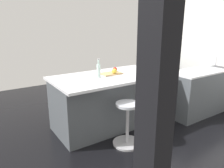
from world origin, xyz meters
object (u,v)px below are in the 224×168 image
object	(u,v)px
oven_range	(160,76)
kitchen_island	(109,100)
cutting_board	(111,73)
stool_by_window	(127,125)
apple_yellow	(114,71)
apple_red	(115,69)
water_bottle	(99,70)

from	to	relation	value
oven_range	kitchen_island	bearing A→B (deg)	22.59
oven_range	cutting_board	distance (m)	2.44
stool_by_window	cutting_board	bearing A→B (deg)	-105.21
cutting_board	kitchen_island	bearing A→B (deg)	28.61
apple_yellow	apple_red	world-z (taller)	apple_yellow
apple_yellow	cutting_board	bearing A→B (deg)	-72.19
apple_red	kitchen_island	bearing A→B (deg)	27.61
apple_red	oven_range	bearing A→B (deg)	-157.91
apple_red	water_bottle	size ratio (longest dim) A/B	0.25
apple_yellow	apple_red	distance (m)	0.17
water_bottle	apple_red	bearing A→B (deg)	-160.72
stool_by_window	water_bottle	size ratio (longest dim) A/B	2.15
kitchen_island	cutting_board	size ratio (longest dim) A/B	5.52
water_bottle	kitchen_island	bearing A→B (deg)	-168.81
stool_by_window	apple_red	xyz separation A→B (m)	(-0.34, -0.83, 0.68)
oven_range	apple_yellow	size ratio (longest dim) A/B	9.88
kitchen_island	cutting_board	bearing A→B (deg)	-151.39
stool_by_window	apple_red	bearing A→B (deg)	-112.18
cutting_board	apple_yellow	size ratio (longest dim) A/B	4.08
apple_red	water_bottle	distance (m)	0.46
stool_by_window	apple_yellow	distance (m)	1.00
cutting_board	water_bottle	world-z (taller)	water_bottle
oven_range	apple_red	bearing A→B (deg)	22.09
apple_yellow	water_bottle	xyz separation A→B (m)	(0.32, 0.01, 0.06)
oven_range	apple_red	world-z (taller)	apple_red
apple_red	cutting_board	bearing A→B (deg)	27.05
stool_by_window	water_bottle	bearing A→B (deg)	-82.02
oven_range	stool_by_window	xyz separation A→B (m)	(2.42, 1.67, -0.12)
apple_yellow	oven_range	bearing A→B (deg)	-155.85
kitchen_island	apple_yellow	world-z (taller)	apple_yellow
apple_yellow	kitchen_island	bearing A→B (deg)	-18.47
stool_by_window	cutting_board	distance (m)	1.01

